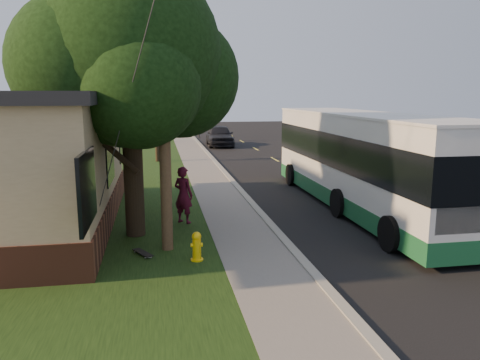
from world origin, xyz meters
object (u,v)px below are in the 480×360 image
at_px(leafy_tree, 130,58).
at_px(traffic_signal, 198,105).
at_px(bare_tree_near, 157,128).
at_px(bare_tree_far, 162,120).
at_px(utility_pole, 163,76).
at_px(distant_car, 220,135).
at_px(skateboarder, 183,195).
at_px(transit_bus, 364,158).
at_px(fire_hydrant, 197,246).
at_px(skateboard_main, 143,253).
at_px(dumpster, 52,190).

relative_size(leafy_tree, traffic_signal, 1.42).
xyz_separation_m(bare_tree_near, bare_tree_far, (0.50, 12.00, -0.15)).
xyz_separation_m(utility_pole, bare_tree_near, (-0.19, 17.01, -2.48)).
bearing_deg(distant_car, skateboarder, -98.36).
relative_size(utility_pole, skateboarder, 4.91).
height_order(utility_pole, distant_car, utility_pole).
bearing_deg(bare_tree_near, utility_pole, -89.34).
height_order(bare_tree_far, traffic_signal, traffic_signal).
distance_m(bare_tree_near, transit_bus, 15.27).
distance_m(bare_tree_far, distant_car, 5.77).
bearing_deg(utility_pole, bare_tree_near, 90.66).
xyz_separation_m(leafy_tree, bare_tree_far, (1.17, 27.35, -3.16)).
height_order(fire_hydrant, transit_bus, transit_bus).
distance_m(leafy_tree, skateboard_main, 5.43).
height_order(bare_tree_near, dumpster, bare_tree_near).
relative_size(fire_hydrant, transit_bus, 0.06).
xyz_separation_m(utility_pole, traffic_signal, (3.81, 33.01, -1.47)).
bearing_deg(dumpster, transit_bus, -9.96).
relative_size(bare_tree_far, traffic_signal, 0.73).
bearing_deg(dumpster, leafy_tree, -51.26).
bearing_deg(bare_tree_far, fire_hydrant, -89.24).
height_order(fire_hydrant, distant_car, distant_car).
relative_size(bare_tree_near, skateboarder, 2.33).
xyz_separation_m(bare_tree_far, dumpster, (-4.39, -23.34, -1.33)).
bearing_deg(bare_tree_far, dumpster, -100.66).
distance_m(bare_tree_near, traffic_signal, 16.52).
bearing_deg(utility_pole, fire_hydrant, -54.62).
bearing_deg(traffic_signal, bare_tree_far, -131.19).
bearing_deg(skateboarder, traffic_signal, -57.30).
xyz_separation_m(bare_tree_far, traffic_signal, (3.50, 4.00, 1.16)).
bearing_deg(transit_bus, distant_car, 96.25).
relative_size(utility_pole, bare_tree_near, 2.11).
distance_m(fire_hydrant, bare_tree_far, 30.04).
height_order(transit_bus, skateboard_main, transit_bus).
bearing_deg(dumpster, bare_tree_near, 71.05).
bearing_deg(skateboard_main, distant_car, 78.07).
relative_size(utility_pole, transit_bus, 0.70).
xyz_separation_m(leafy_tree, distant_car, (5.71, 23.98, -4.31)).
bearing_deg(dumpster, utility_pole, -54.22).
xyz_separation_m(skateboard_main, distant_car, (5.49, 26.00, 0.73)).
height_order(transit_bus, distant_car, transit_bus).
bearing_deg(skateboarder, transit_bus, -131.84).
bearing_deg(bare_tree_near, leafy_tree, -92.50).
bearing_deg(utility_pole, bare_tree_far, 89.40).
bearing_deg(skateboarder, bare_tree_far, -50.65).
height_order(traffic_signal, transit_bus, traffic_signal).
bearing_deg(traffic_signal, dumpster, -106.10).
relative_size(fire_hydrant, skateboard_main, 0.92).
bearing_deg(bare_tree_far, distant_car, -36.58).
relative_size(fire_hydrant, bare_tree_near, 0.17).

